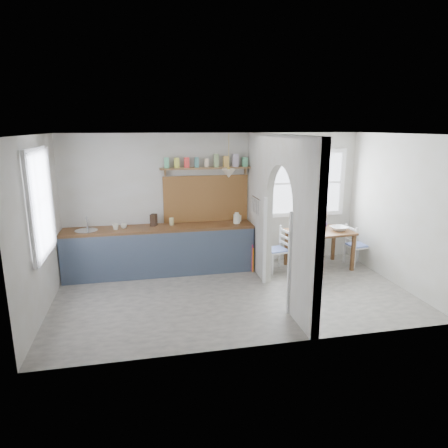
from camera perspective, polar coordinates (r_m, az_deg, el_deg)
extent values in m
cube|color=gray|center=(6.71, 1.52, -10.09)|extent=(5.80, 3.20, 0.01)
cube|color=beige|center=(6.14, 1.68, 12.70)|extent=(5.80, 3.20, 0.01)
cube|color=beige|center=(7.83, -1.13, 3.37)|extent=(5.80, 0.01, 2.60)
cube|color=beige|center=(4.81, 6.02, -3.40)|extent=(5.80, 0.01, 2.60)
cube|color=beige|center=(6.31, -24.98, -0.49)|extent=(0.01, 3.20, 2.60)
cube|color=beige|center=(7.51, 23.67, 1.75)|extent=(0.01, 3.20, 2.60)
cube|color=beige|center=(5.41, 11.81, -1.67)|extent=(0.12, 0.80, 2.60)
cube|color=beige|center=(7.42, 5.07, 2.74)|extent=(0.12, 1.20, 2.60)
cube|color=beige|center=(6.18, 8.46, 7.69)|extent=(0.12, 1.20, 1.05)
cube|color=brown|center=(7.50, -9.19, -0.60)|extent=(3.50, 0.60, 0.05)
cube|color=#464D5A|center=(7.36, -8.94, -4.53)|extent=(3.50, 0.03, 0.85)
cube|color=#402D1E|center=(7.67, -9.08, -3.76)|extent=(3.46, 0.45, 0.85)
cylinder|color=silver|center=(7.56, -19.07, -0.96)|extent=(0.40, 0.40, 0.02)
cube|color=brown|center=(7.76, -2.58, 3.64)|extent=(1.65, 0.03, 0.90)
cube|color=olive|center=(7.60, -2.53, 7.99)|extent=(1.75, 0.20, 0.03)
cube|color=#4AA271|center=(7.50, -8.22, 8.59)|extent=(0.09, 0.09, 0.18)
cube|color=gold|center=(7.52, -6.79, 8.65)|extent=(0.09, 0.09, 0.18)
cube|color=red|center=(7.54, -5.36, 8.69)|extent=(0.09, 0.09, 0.18)
cube|color=teal|center=(7.56, -3.94, 8.74)|extent=(0.09, 0.09, 0.18)
cube|color=beige|center=(7.59, -2.53, 8.77)|extent=(0.09, 0.09, 0.18)
cube|color=#77945B|center=(7.62, -1.14, 8.81)|extent=(0.09, 0.09, 0.18)
cube|color=#B58635|center=(7.66, 0.25, 8.83)|extent=(0.09, 0.09, 0.18)
cube|color=#9F92AB|center=(7.70, 1.62, 8.85)|extent=(0.09, 0.09, 0.18)
cube|color=#4AA271|center=(7.74, 2.98, 8.87)|extent=(0.09, 0.09, 0.18)
cone|color=#EEE5CA|center=(7.34, 0.67, 7.24)|extent=(0.26, 0.26, 0.16)
cylinder|color=silver|center=(7.28, 4.64, 3.72)|extent=(0.02, 0.50, 0.02)
imported|color=white|center=(7.45, -15.22, -0.39)|extent=(0.14, 0.14, 0.10)
imported|color=white|center=(7.51, -14.12, -0.29)|extent=(0.14, 0.14, 0.09)
cube|color=#402D1E|center=(7.58, -10.02, 0.57)|extent=(0.15, 0.17, 0.22)
cylinder|color=tan|center=(7.60, -7.49, 0.37)|extent=(0.09, 0.09, 0.14)
cube|color=#CE2962|center=(7.64, 4.06, -4.87)|extent=(0.02, 0.03, 0.52)
cube|color=orange|center=(7.60, 4.17, -5.18)|extent=(0.02, 0.03, 0.48)
imported|color=white|center=(8.05, 16.08, -0.62)|extent=(0.36, 0.36, 0.08)
imported|color=#457443|center=(7.73, 13.47, -0.98)|extent=(0.12, 0.12, 0.09)
cylinder|color=#2F2929|center=(7.76, 11.36, -1.11)|extent=(0.20, 0.20, 0.02)
imported|color=#4A2D60|center=(8.10, 13.83, 0.12)|extent=(0.23, 0.23, 0.22)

